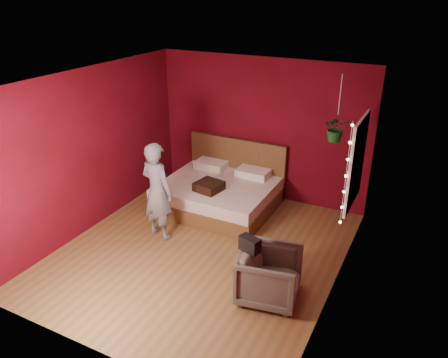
{
  "coord_description": "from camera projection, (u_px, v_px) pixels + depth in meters",
  "views": [
    {
      "loc": [
        2.86,
        -4.85,
        3.76
      ],
      "look_at": [
        0.18,
        0.4,
        1.09
      ],
      "focal_mm": 35.0,
      "sensor_mm": 36.0,
      "label": 1
    }
  ],
  "objects": [
    {
      "name": "floor",
      "position": [
        201.0,
        251.0,
        6.67
      ],
      "size": [
        4.5,
        4.5,
        0.0
      ],
      "primitive_type": "plane",
      "color": "brown",
      "rests_on": "ground"
    },
    {
      "name": "throw_pillow",
      "position": [
        209.0,
        186.0,
        7.47
      ],
      "size": [
        0.48,
        0.48,
        0.15
      ],
      "primitive_type": "cube",
      "rotation": [
        0.0,
        0.0,
        -0.17
      ],
      "color": "black",
      "rests_on": "bed"
    },
    {
      "name": "handbag",
      "position": [
        250.0,
        244.0,
        5.4
      ],
      "size": [
        0.3,
        0.21,
        0.19
      ],
      "primitive_type": "cube",
      "rotation": [
        0.0,
        0.0,
        -0.32
      ],
      "color": "black",
      "rests_on": "armchair"
    },
    {
      "name": "fairy_lights",
      "position": [
        346.0,
        176.0,
        5.55
      ],
      "size": [
        0.04,
        0.04,
        1.45
      ],
      "color": "silver",
      "rests_on": "room_walls"
    },
    {
      "name": "hanging_plant",
      "position": [
        336.0,
        128.0,
        6.33
      ],
      "size": [
        0.45,
        0.42,
        0.99
      ],
      "color": "silver",
      "rests_on": "room_walls"
    },
    {
      "name": "person",
      "position": [
        157.0,
        191.0,
        6.76
      ],
      "size": [
        0.64,
        0.48,
        1.59
      ],
      "primitive_type": "imported",
      "rotation": [
        0.0,
        0.0,
        2.96
      ],
      "color": "slate",
      "rests_on": "ground"
    },
    {
      "name": "window",
      "position": [
        356.0,
        162.0,
        5.97
      ],
      "size": [
        0.05,
        0.97,
        1.27
      ],
      "color": "white",
      "rests_on": "room_walls"
    },
    {
      "name": "armchair",
      "position": [
        269.0,
        275.0,
        5.55
      ],
      "size": [
        0.89,
        0.87,
        0.7
      ],
      "primitive_type": "imported",
      "rotation": [
        0.0,
        0.0,
        1.75
      ],
      "color": "#565244",
      "rests_on": "ground"
    },
    {
      "name": "room_walls",
      "position": [
        199.0,
        148.0,
        5.98
      ],
      "size": [
        4.04,
        4.54,
        2.62
      ],
      "color": "maroon",
      "rests_on": "ground"
    },
    {
      "name": "bed",
      "position": [
        220.0,
        192.0,
        7.92
      ],
      "size": [
        1.95,
        1.66,
        1.07
      ],
      "color": "brown",
      "rests_on": "ground"
    }
  ]
}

